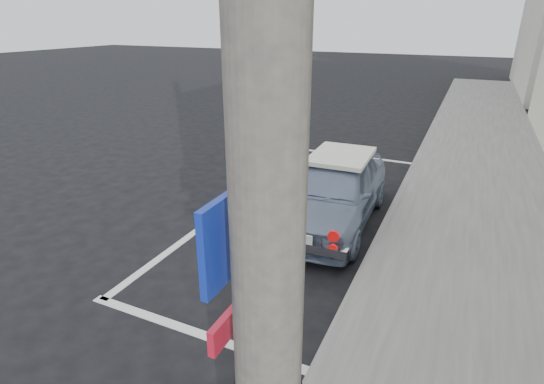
{
  "coord_description": "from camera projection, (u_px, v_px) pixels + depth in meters",
  "views": [
    {
      "loc": [
        2.77,
        -3.5,
        3.18
      ],
      "look_at": [
        0.28,
        1.86,
        0.75
      ],
      "focal_mm": 28.0,
      "sensor_mm": 36.0,
      "label": 1
    }
  ],
  "objects": [
    {
      "name": "pline_front",
      "position": [
        359.0,
        157.0,
        10.48
      ],
      "size": [
        3.0,
        0.12,
        0.01
      ],
      "primitive_type": "cube",
      "color": "silver",
      "rests_on": "ground"
    },
    {
      "name": "ground",
      "position": [
        188.0,
        297.0,
        5.22
      ],
      "size": [
        80.0,
        80.0,
        0.0
      ],
      "primitive_type": "plane",
      "color": "black",
      "rests_on": "ground"
    },
    {
      "name": "pline_rear",
      "position": [
        199.0,
        334.0,
        4.61
      ],
      "size": [
        3.0,
        0.12,
        0.01
      ],
      "primitive_type": "cube",
      "color": "silver",
      "rests_on": "ground"
    },
    {
      "name": "retro_coupe",
      "position": [
        334.0,
        190.0,
        6.94
      ],
      "size": [
        1.43,
        3.35,
        1.13
      ],
      "rotation": [
        0.0,
        0.0,
        0.03
      ],
      "color": "#7889A7",
      "rests_on": "ground"
    },
    {
      "name": "pline_side",
      "position": [
        241.0,
        198.0,
        8.09
      ],
      "size": [
        0.12,
        7.0,
        0.01
      ],
      "primitive_type": "cube",
      "color": "silver",
      "rests_on": "ground"
    },
    {
      "name": "cat",
      "position": [
        307.0,
        254.0,
        5.95
      ],
      "size": [
        0.3,
        0.43,
        0.25
      ],
      "rotation": [
        0.0,
        0.0,
        -0.37
      ],
      "color": "brown",
      "rests_on": "ground"
    },
    {
      "name": "sidewalk",
      "position": [
        476.0,
        271.0,
        5.62
      ],
      "size": [
        2.8,
        40.0,
        0.15
      ],
      "primitive_type": "cube",
      "color": "#62625D",
      "rests_on": "ground"
    }
  ]
}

